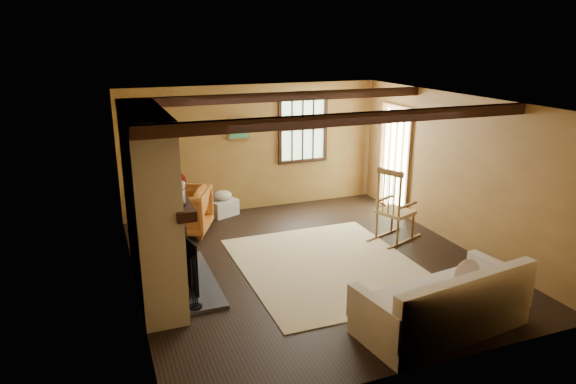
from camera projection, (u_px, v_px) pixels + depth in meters
name	position (u px, v px, depth m)	size (l,w,h in m)	color
ground	(310.00, 262.00, 7.67)	(5.50, 5.50, 0.00)	black
room_envelope	(318.00, 151.00, 7.50)	(5.02, 5.52, 2.44)	#A07438
fireplace	(152.00, 210.00, 6.59)	(1.02, 2.30, 2.40)	brown
rug	(328.00, 266.00, 7.56)	(2.50, 3.00, 0.01)	#C7BB84
rocking_chair	(394.00, 210.00, 8.38)	(1.01, 0.76, 1.24)	tan
sofa	(445.00, 307.00, 5.83)	(2.11, 1.15, 0.81)	white
firewood_pile	(158.00, 216.00, 9.29)	(0.64, 0.12, 0.23)	brown
laundry_basket	(223.00, 207.00, 9.67)	(0.50, 0.38, 0.30)	silver
basket_pillow	(222.00, 195.00, 9.60)	(0.36, 0.29, 0.18)	white
armchair	(183.00, 211.00, 8.73)	(0.85, 0.87, 0.80)	#BF6026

